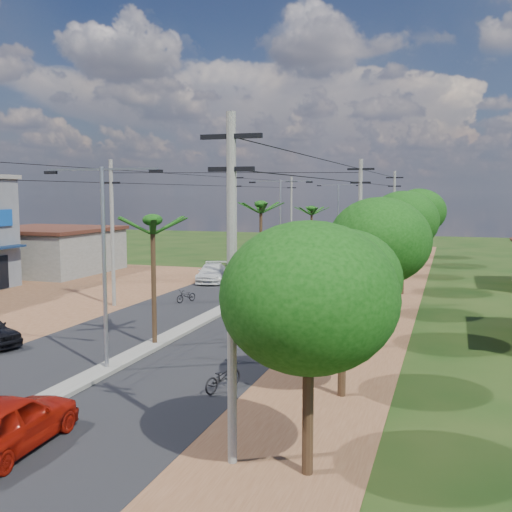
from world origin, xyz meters
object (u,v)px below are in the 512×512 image
Objects in this scene: car_silver_mid at (320,290)px; car_white_far at (212,273)px; moto_rider_east at (223,378)px; car_red_near at (9,424)px.

car_silver_mid is 11.50m from car_white_far.
car_white_far is at bearing -6.95° from car_silver_mid.
moto_rider_east is (0.32, -17.95, -0.31)m from car_silver_mid.
car_red_near is at bearing -91.28° from car_white_far.
moto_rider_east is (3.70, 6.47, -0.30)m from car_red_near.
moto_rider_east is at bearing -80.22° from car_white_far.
car_white_far is (-6.50, 30.29, -0.08)m from car_red_near.
car_red_near is at bearing 105.91° from car_silver_mid.
car_red_near is 0.96× the size of car_silver_mid.
car_silver_mid is at bearing -100.58° from car_red_near.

